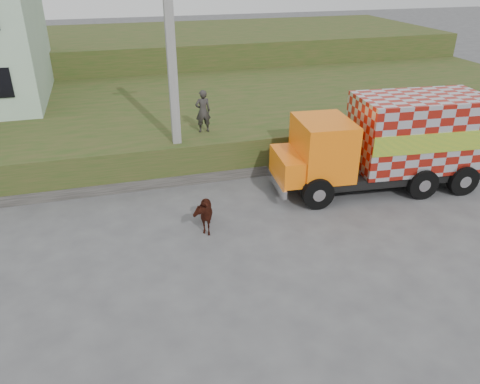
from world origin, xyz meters
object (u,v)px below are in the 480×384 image
object	(u,v)px
utility_pole	(172,72)
pedestrian	(203,111)
cow	(202,212)
cargo_truck	(390,142)

from	to	relation	value
utility_pole	pedestrian	world-z (taller)	utility_pole
utility_pole	cow	world-z (taller)	utility_pole
cargo_truck	pedestrian	xyz separation A→B (m)	(-6.03, 3.58, 0.60)
cargo_truck	utility_pole	bearing A→B (deg)	164.56
pedestrian	cargo_truck	bearing A→B (deg)	146.82
utility_pole	pedestrian	distance (m)	2.30
cow	pedestrian	distance (m)	5.15
utility_pole	pedestrian	xyz separation A→B (m)	(1.20, 0.89, -1.75)
utility_pole	cargo_truck	size ratio (longest dim) A/B	1.04
utility_pole	pedestrian	size ratio (longest dim) A/B	4.85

